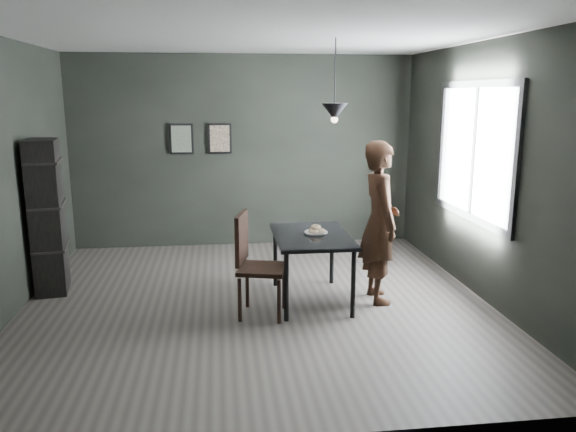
{
  "coord_description": "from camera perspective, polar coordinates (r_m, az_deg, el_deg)",
  "views": [
    {
      "loc": [
        -0.38,
        -5.8,
        2.23
      ],
      "look_at": [
        0.35,
        0.05,
        0.95
      ],
      "focal_mm": 35.0,
      "sensor_mm": 36.0,
      "label": 1
    }
  ],
  "objects": [
    {
      "name": "pendant_lamp",
      "position": [
        6.02,
        4.75,
        10.51
      ],
      "size": [
        0.28,
        0.28,
        0.86
      ],
      "color": "black",
      "rests_on": "ground"
    },
    {
      "name": "shelf_unit",
      "position": [
        6.91,
        -23.26,
        -0.07
      ],
      "size": [
        0.42,
        0.63,
        1.75
      ],
      "primitive_type": "cube",
      "rotation": [
        0.0,
        0.0,
        0.16
      ],
      "color": "black",
      "rests_on": "ground"
    },
    {
      "name": "ground",
      "position": [
        6.22,
        -3.18,
        -8.76
      ],
      "size": [
        5.0,
        5.0,
        0.0
      ],
      "primitive_type": "plane",
      "color": "#393431",
      "rests_on": "ground"
    },
    {
      "name": "framed_print_left",
      "position": [
        8.3,
        -10.78,
        7.7
      ],
      "size": [
        0.34,
        0.04,
        0.44
      ],
      "color": "black",
      "rests_on": "ground"
    },
    {
      "name": "window_assembly",
      "position": [
        6.67,
        18.36,
        6.22
      ],
      "size": [
        0.04,
        1.96,
        1.56
      ],
      "color": "white",
      "rests_on": "ground"
    },
    {
      "name": "framed_print_right",
      "position": [
        8.29,
        -6.94,
        7.82
      ],
      "size": [
        0.34,
        0.04,
        0.44
      ],
      "color": "black",
      "rests_on": "ground"
    },
    {
      "name": "wood_chair",
      "position": [
        5.71,
        -3.58,
        -4.28
      ],
      "size": [
        0.56,
        0.56,
        1.07
      ],
      "rotation": [
        0.0,
        0.0,
        -0.25
      ],
      "color": "black",
      "rests_on": "ground"
    },
    {
      "name": "woman",
      "position": [
        6.13,
        9.29,
        -0.62
      ],
      "size": [
        0.43,
        0.65,
        1.76
      ],
      "primitive_type": "imported",
      "rotation": [
        0.0,
        0.0,
        1.59
      ],
      "color": "black",
      "rests_on": "ground"
    },
    {
      "name": "back_wall",
      "position": [
        8.35,
        -4.49,
        6.52
      ],
      "size": [
        5.0,
        0.1,
        2.8
      ],
      "primitive_type": "cube",
      "color": "black",
      "rests_on": "ground"
    },
    {
      "name": "donut_pile",
      "position": [
        6.1,
        2.85,
        -1.4
      ],
      "size": [
        0.19,
        0.19,
        0.09
      ],
      "rotation": [
        0.0,
        0.0,
        -0.24
      ],
      "color": "beige",
      "rests_on": "white_plate"
    },
    {
      "name": "cafe_table",
      "position": [
        6.08,
        2.4,
        -2.6
      ],
      "size": [
        0.8,
        1.2,
        0.75
      ],
      "color": "black",
      "rests_on": "ground"
    },
    {
      "name": "white_plate",
      "position": [
        6.11,
        2.85,
        -1.73
      ],
      "size": [
        0.23,
        0.23,
        0.01
      ],
      "primitive_type": "cylinder",
      "color": "silver",
      "rests_on": "cafe_table"
    },
    {
      "name": "ceiling",
      "position": [
        5.84,
        -3.52,
        17.84
      ],
      "size": [
        5.0,
        5.0,
        0.02
      ],
      "color": "silver",
      "rests_on": "ground"
    }
  ]
}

